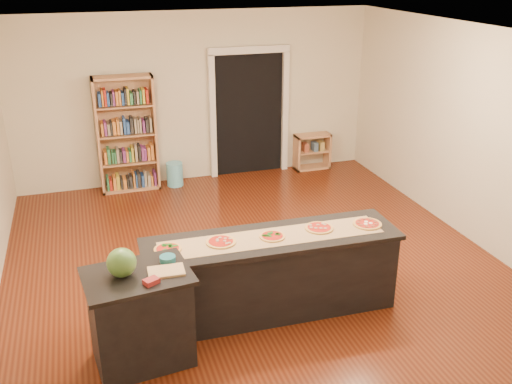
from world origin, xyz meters
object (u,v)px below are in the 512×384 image
object	(u,v)px
kitchen_island	(272,274)
waste_bin	(175,174)
watermelon	(122,263)
low_shelf	(312,151)
bookshelf	(127,134)
side_counter	(141,318)

from	to	relation	value
kitchen_island	waste_bin	size ratio (longest dim) A/B	6.77
waste_bin	watermelon	bearing A→B (deg)	-105.19
waste_bin	watermelon	size ratio (longest dim) A/B	1.51
kitchen_island	low_shelf	world-z (taller)	kitchen_island
bookshelf	waste_bin	world-z (taller)	bookshelf
side_counter	watermelon	size ratio (longest dim) A/B	3.60
side_counter	kitchen_island	bearing A→B (deg)	9.95
side_counter	bookshelf	xyz separation A→B (m)	(0.35, 4.46, 0.46)
low_shelf	watermelon	xyz separation A→B (m)	(-3.71, -4.47, 0.75)
side_counter	watermelon	world-z (taller)	watermelon
bookshelf	waste_bin	size ratio (longest dim) A/B	4.72
side_counter	bookshelf	distance (m)	4.49
side_counter	waste_bin	size ratio (longest dim) A/B	2.38
bookshelf	low_shelf	xyz separation A→B (m)	(3.24, 0.03, -0.62)
side_counter	low_shelf	world-z (taller)	side_counter
kitchen_island	side_counter	size ratio (longest dim) A/B	2.84
side_counter	waste_bin	xyz separation A→B (m)	(1.07, 4.39, -0.27)
low_shelf	side_counter	bearing A→B (deg)	-128.66
kitchen_island	watermelon	size ratio (longest dim) A/B	10.23
kitchen_island	low_shelf	distance (m)	4.60
kitchen_island	low_shelf	xyz separation A→B (m)	(2.16, 4.06, -0.13)
low_shelf	waste_bin	bearing A→B (deg)	-177.85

